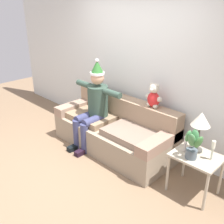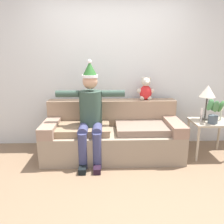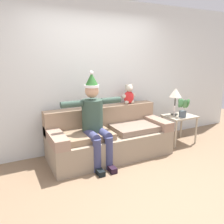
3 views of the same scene
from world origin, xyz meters
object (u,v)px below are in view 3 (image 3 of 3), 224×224
person_seated (95,118)px  teddy_bear (129,95)px  couch (109,137)px  table_lamp (176,94)px  candle_tall (174,110)px  side_table (179,120)px  candle_short (185,106)px  potted_plant (183,107)px

person_seated → teddy_bear: size_ratio=3.93×
couch → table_lamp: (1.47, -0.01, 0.66)m
table_lamp → candle_tall: (-0.11, -0.11, -0.29)m
side_table → table_lamp: size_ratio=1.09×
person_seated → candle_tall: (1.69, 0.05, -0.05)m
candle_short → person_seated: bearing=-177.0°
teddy_bear → side_table: 1.16m
couch → side_table: couch is taller
candle_tall → candle_short: 0.34m
table_lamp → candle_short: (0.22, -0.05, -0.26)m
couch → candle_tall: couch is taller
couch → candle_short: 1.74m
teddy_bear → side_table: (0.97, -0.36, -0.53)m
couch → person_seated: size_ratio=1.40×
person_seated → table_lamp: (1.80, 0.16, 0.24)m
teddy_bear → potted_plant: size_ratio=0.99×
teddy_bear → potted_plant: bearing=-26.4°
side_table → table_lamp: (-0.06, 0.09, 0.51)m
couch → candle_tall: bearing=-5.0°
teddy_bear → table_lamp: (0.91, -0.27, -0.02)m
side_table → candle_short: bearing=13.6°
couch → person_seated: 0.57m
potted_plant → candle_short: 0.24m
couch → side_table: bearing=-3.8°
side_table → candle_short: (0.17, 0.04, 0.25)m
table_lamp → potted_plant: table_lamp is taller
person_seated → couch: bearing=26.6°
person_seated → side_table: person_seated is taller
couch → candle_tall: size_ratio=9.90×
couch → potted_plant: potted_plant is taller
potted_plant → candle_short: bearing=36.9°
side_table → table_lamp: 0.52m
teddy_bear → candle_short: teddy_bear is taller
side_table → candle_short: 0.30m
couch → candle_tall: 1.42m
side_table → potted_plant: bearing=-105.1°
couch → potted_plant: 1.57m
side_table → table_lamp: bearing=121.6°
couch → candle_tall: (1.36, -0.12, 0.38)m
table_lamp → potted_plant: 0.31m
couch → person_seated: bearing=-153.4°
table_lamp → candle_tall: table_lamp is taller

